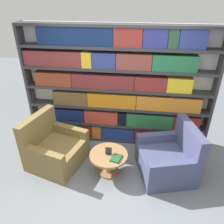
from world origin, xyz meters
name	(u,v)px	position (x,y,z in m)	size (l,w,h in m)	color
ground_plane	(107,186)	(0.00, 0.00, 0.00)	(14.00, 14.00, 0.00)	slate
bookshelf	(118,89)	(0.01, 1.35, 1.16)	(3.58, 0.30, 2.34)	silver
armchair_left	(54,149)	(-1.04, 0.47, 0.30)	(1.07, 1.09, 0.93)	olive
armchair_right	(169,159)	(1.00, 0.47, 0.30)	(1.07, 1.08, 0.93)	#42476B
coffee_table	(109,159)	(-0.02, 0.32, 0.29)	(0.65, 0.65, 0.41)	olive
table_sign	(109,151)	(-0.02, 0.32, 0.47)	(0.11, 0.06, 0.14)	black
stray_book	(116,158)	(0.12, 0.23, 0.42)	(0.20, 0.24, 0.03)	#1E512D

